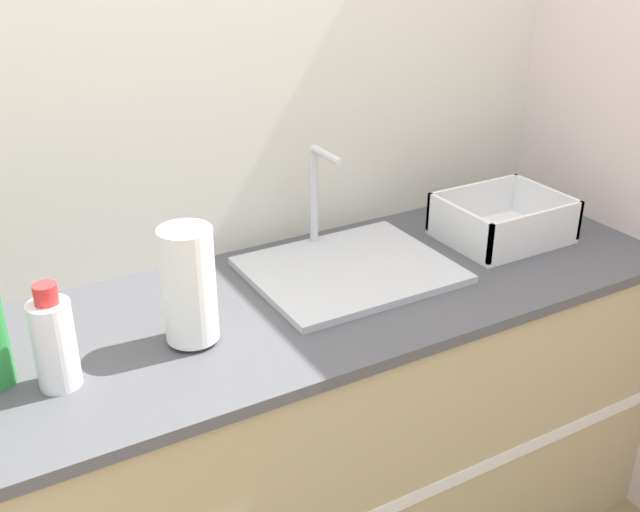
# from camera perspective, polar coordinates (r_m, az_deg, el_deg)

# --- Properties ---
(wall_back) EXTENTS (4.60, 0.06, 2.60)m
(wall_back) POSITION_cam_1_polar(r_m,az_deg,el_deg) (2.05, -8.02, 11.00)
(wall_back) COLOR beige
(wall_back) RESTS_ON ground_plane
(wall_right) EXTENTS (0.06, 2.67, 2.60)m
(wall_right) POSITION_cam_1_polar(r_m,az_deg,el_deg) (2.43, 21.75, 11.76)
(wall_right) COLOR silver
(wall_right) RESTS_ON ground_plane
(counter_cabinet) EXTENTS (2.22, 0.70, 0.89)m
(counter_cabinet) POSITION_cam_1_polar(r_m,az_deg,el_deg) (2.14, -2.71, -14.00)
(counter_cabinet) COLOR tan
(counter_cabinet) RESTS_ON ground_plane
(sink) EXTENTS (0.53, 0.43, 0.31)m
(sink) POSITION_cam_1_polar(r_m,az_deg,el_deg) (2.02, 2.17, -0.76)
(sink) COLOR silver
(sink) RESTS_ON counter_cabinet
(paper_towel_roll) EXTENTS (0.12, 0.12, 0.28)m
(paper_towel_roll) POSITION_cam_1_polar(r_m,az_deg,el_deg) (1.68, -9.96, -2.26)
(paper_towel_roll) COLOR #4C4C51
(paper_towel_roll) RESTS_ON counter_cabinet
(dish_rack) EXTENTS (0.35, 0.28, 0.13)m
(dish_rack) POSITION_cam_1_polar(r_m,az_deg,el_deg) (2.28, 13.71, 2.38)
(dish_rack) COLOR white
(dish_rack) RESTS_ON counter_cabinet
(bottle_white_spray) EXTENTS (0.09, 0.09, 0.23)m
(bottle_white_spray) POSITION_cam_1_polar(r_m,az_deg,el_deg) (1.62, -19.60, -6.18)
(bottle_white_spray) COLOR white
(bottle_white_spray) RESTS_ON counter_cabinet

